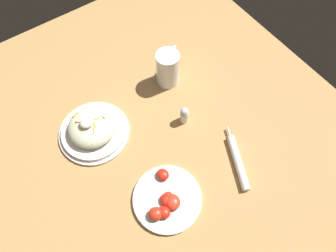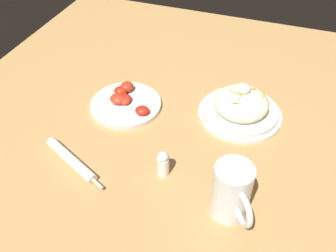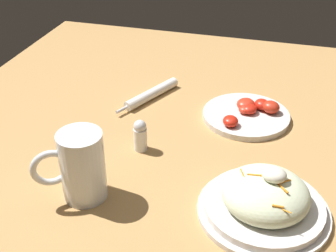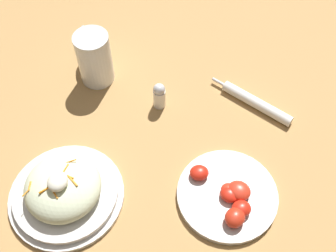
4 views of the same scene
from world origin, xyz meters
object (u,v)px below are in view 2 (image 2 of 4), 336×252
salad_plate (241,107)px  beer_mug (231,193)px  salt_shaker (164,163)px  napkin_roll (71,160)px  tomato_plate (126,102)px

salad_plate → beer_mug: beer_mug is taller
beer_mug → salt_shaker: bearing=-107.5°
salad_plate → napkin_roll: 0.49m
napkin_roll → salt_shaker: (-0.05, 0.23, 0.02)m
napkin_roll → tomato_plate: (-0.25, 0.03, -0.00)m
salad_plate → salt_shaker: (0.28, -0.13, 0.00)m
salad_plate → tomato_plate: (0.07, -0.33, -0.02)m
tomato_plate → salt_shaker: 0.29m
salad_plate → salt_shaker: bearing=-25.0°
salad_plate → napkin_roll: bearing=-47.9°
beer_mug → salt_shaker: (-0.05, -0.17, -0.03)m
napkin_roll → tomato_plate: tomato_plate is taller
tomato_plate → salt_shaker: (0.21, 0.20, 0.02)m
salad_plate → beer_mug: size_ratio=1.74×
salt_shaker → salad_plate: bearing=155.0°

